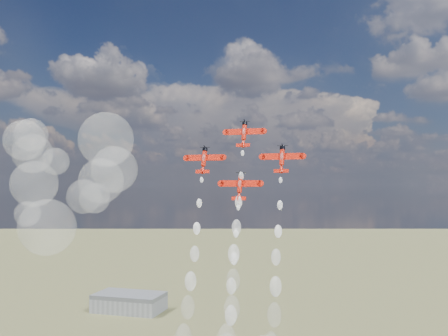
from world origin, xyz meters
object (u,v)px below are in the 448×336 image
plane_right (282,159)px  hangar (129,302)px  plane_left (204,160)px  plane_lead (244,134)px  plane_slot (240,186)px

plane_right → hangar: bearing=128.9°
hangar → plane_left: plane_left is taller
plane_right → plane_left: bearing=180.0°
plane_lead → plane_right: (12.80, -2.86, -8.49)m
plane_left → plane_right: (25.60, 0.00, 0.00)m
plane_lead → plane_right: bearing=-12.6°
hangar → plane_slot: bearing=-54.2°
plane_left → plane_right: size_ratio=1.00×
plane_lead → plane_left: size_ratio=1.00×
plane_left → plane_slot: bearing=-12.6°
plane_lead → plane_left: plane_lead is taller
plane_lead → plane_slot: bearing=-90.0°
plane_left → plane_right: 25.60m
hangar → plane_left: size_ratio=3.91×
plane_lead → plane_slot: 17.92m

